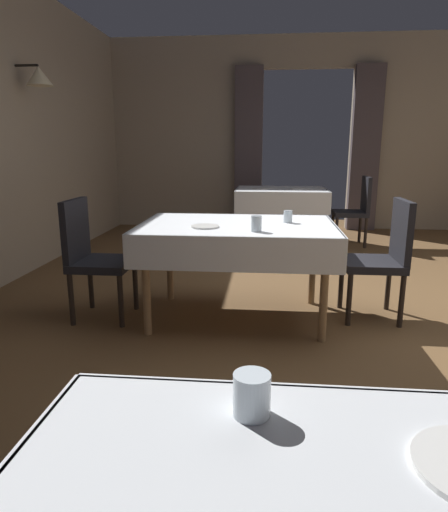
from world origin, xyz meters
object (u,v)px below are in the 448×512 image
(glass_near_c, at_px, (252,395))
(glass_mid_a, at_px, (288,217))
(plate_far_a, at_px, (298,189))
(plate_mid_b, at_px, (205,226))
(dining_table_far, at_px, (281,196))
(glass_mid_c, at_px, (256,224))
(chair_mid_right, at_px, (384,254))
(plate_far_b, at_px, (260,189))
(dining_table_mid, at_px, (237,235))
(chair_far_right, at_px, (356,208))
(chair_mid_left, at_px, (92,253))

(glass_near_c, distance_m, glass_mid_a, 2.57)
(plate_far_a, bearing_deg, plate_mid_b, -105.54)
(dining_table_far, distance_m, glass_mid_c, 3.29)
(chair_mid_right, distance_m, glass_mid_c, 1.09)
(plate_far_a, distance_m, plate_far_b, 0.52)
(glass_mid_c, bearing_deg, glass_mid_a, 59.71)
(dining_table_mid, relative_size, dining_table_far, 1.18)
(chair_far_right, height_order, glass_mid_a, chair_far_right)
(chair_mid_left, relative_size, glass_near_c, 9.78)
(chair_mid_left, distance_m, chair_far_right, 3.89)
(chair_far_right, height_order, glass_near_c, chair_far_right)
(chair_mid_left, bearing_deg, chair_far_right, 49.13)
(dining_table_mid, distance_m, plate_far_a, 3.01)
(glass_near_c, bearing_deg, glass_mid_c, 91.10)
(plate_mid_b, height_order, plate_far_a, same)
(glass_near_c, xyz_separation_m, plate_far_a, (0.45, 5.42, -0.04))
(dining_table_mid, xyz_separation_m, chair_far_right, (1.43, 2.86, -0.15))
(plate_far_b, bearing_deg, chair_far_right, -1.33)
(plate_mid_b, xyz_separation_m, plate_far_b, (0.35, 3.06, 0.00))
(plate_far_b, bearing_deg, glass_mid_c, -89.53)
(dining_table_far, bearing_deg, chair_mid_right, -76.24)
(dining_table_far, relative_size, glass_mid_a, 13.47)
(glass_near_c, distance_m, plate_mid_b, 2.34)
(chair_mid_left, height_order, plate_mid_b, chair_mid_left)
(dining_table_far, relative_size, chair_far_right, 1.34)
(dining_table_mid, bearing_deg, chair_mid_left, -175.76)
(chair_far_right, xyz_separation_m, plate_far_a, (-0.78, 0.09, 0.24))
(chair_mid_left, bearing_deg, glass_mid_c, -9.88)
(dining_table_mid, bearing_deg, plate_far_a, 77.69)
(chair_far_right, bearing_deg, glass_near_c, -103.05)
(plate_far_b, bearing_deg, chair_mid_left, -112.66)
(dining_table_mid, relative_size, glass_near_c, 15.43)
(plate_far_a, bearing_deg, glass_near_c, -94.77)
(glass_mid_a, bearing_deg, chair_mid_right, 1.29)
(glass_mid_c, xyz_separation_m, plate_far_a, (0.49, 3.25, -0.05))
(glass_near_c, bearing_deg, chair_far_right, 76.95)
(dining_table_mid, xyz_separation_m, plate_far_a, (0.64, 2.94, 0.09))
(chair_far_right, height_order, plate_mid_b, chair_far_right)
(glass_near_c, distance_m, glass_mid_c, 2.17)
(dining_table_mid, height_order, plate_far_a, plate_far_a)
(dining_table_far, distance_m, plate_far_a, 0.25)
(glass_near_c, relative_size, glass_mid_a, 1.03)
(chair_far_right, distance_m, plate_far_a, 0.82)
(dining_table_mid, relative_size, plate_far_a, 7.45)
(dining_table_far, bearing_deg, chair_far_right, -6.28)
(chair_mid_right, height_order, glass_near_c, chair_mid_right)
(glass_mid_a, bearing_deg, glass_mid_c, -120.29)
(chair_far_right, xyz_separation_m, glass_mid_c, (-1.28, -3.16, 0.29))
(glass_mid_a, bearing_deg, plate_mid_b, -156.44)
(dining_table_mid, xyz_separation_m, dining_table_far, (0.42, 2.97, -0.02))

